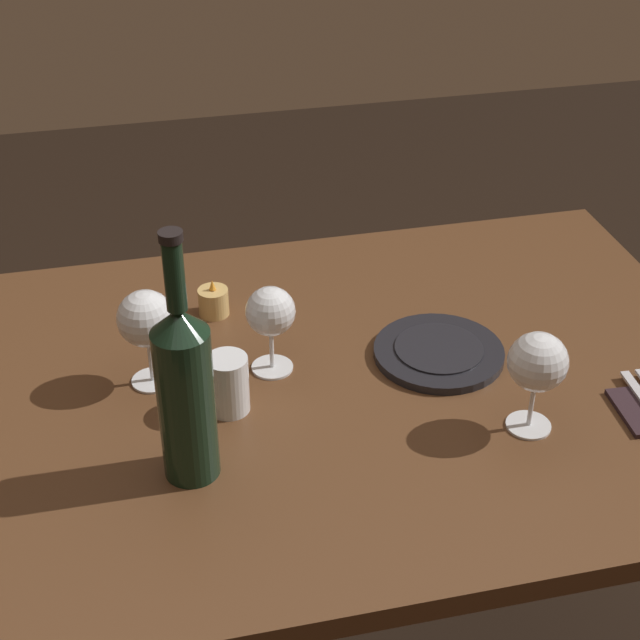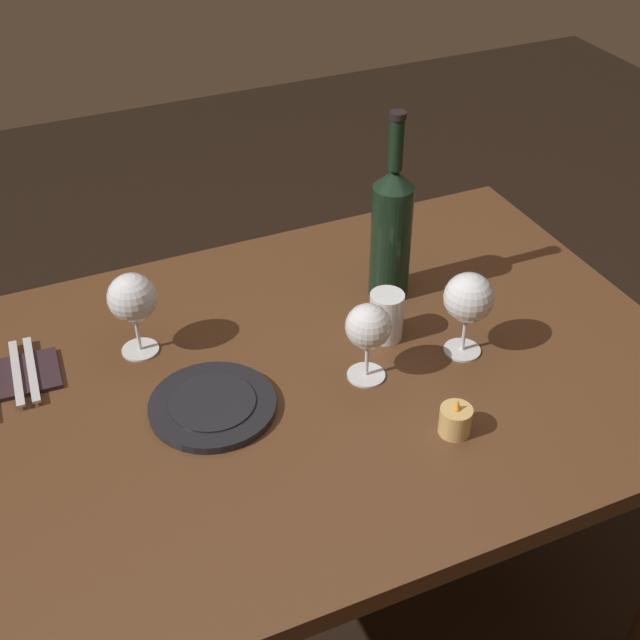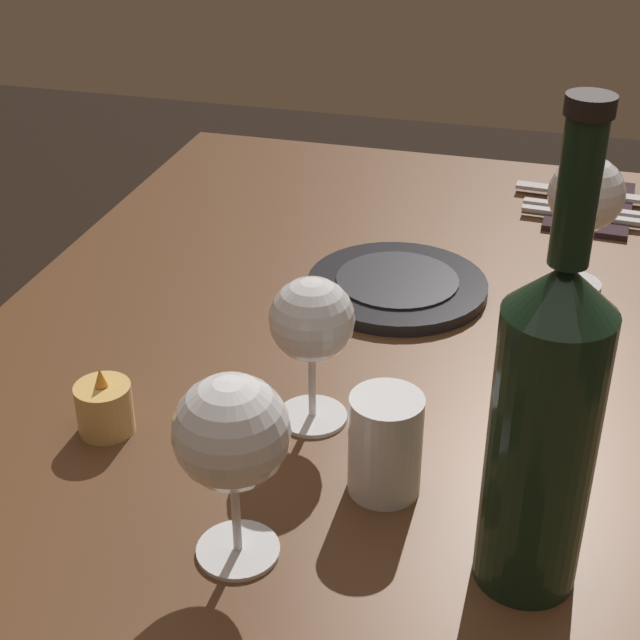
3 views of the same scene
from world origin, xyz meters
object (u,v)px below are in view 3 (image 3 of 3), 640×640
at_px(votive_candle, 105,409).
at_px(folded_napkin, 590,206).
at_px(table_knife, 592,194).
at_px(wine_glass_centre, 312,324).
at_px(fork_inner, 590,209).
at_px(fork_outer, 590,216).
at_px(wine_glass_left, 586,197).
at_px(water_tumbler, 385,449).
at_px(wine_glass_right, 232,436).
at_px(dinner_plate, 397,285).
at_px(wine_bottle, 544,424).

bearing_deg(votive_candle, folded_napkin, -32.99).
bearing_deg(table_knife, wine_glass_centre, 158.49).
relative_size(fork_inner, fork_outer, 1.00).
relative_size(wine_glass_left, fork_inner, 0.88).
bearing_deg(wine_glass_left, water_tumbler, 161.60).
height_order(wine_glass_right, water_tumbler, wine_glass_right).
bearing_deg(wine_glass_right, table_knife, -17.27).
bearing_deg(water_tumbler, fork_inner, -13.58).
relative_size(votive_candle, table_knife, 0.32).
distance_m(wine_glass_right, votive_candle, 0.23).
bearing_deg(dinner_plate, wine_bottle, -156.48).
distance_m(folded_napkin, fork_outer, 0.05).
bearing_deg(table_knife, wine_glass_left, 177.24).
height_order(water_tumbler, table_knife, water_tumbler).
bearing_deg(table_knife, water_tumbler, 167.48).
height_order(folded_napkin, fork_inner, fork_inner).
height_order(votive_candle, table_knife, votive_candle).
bearing_deg(wine_glass_left, wine_glass_right, 156.04).
xyz_separation_m(folded_napkin, table_knife, (0.03, 0.00, 0.01)).
bearing_deg(fork_outer, dinner_plate, 140.65).
distance_m(wine_glass_centre, table_knife, 0.66).
distance_m(wine_bottle, dinner_plate, 0.47).
distance_m(wine_glass_centre, wine_bottle, 0.26).
height_order(wine_bottle, fork_inner, wine_bottle).
bearing_deg(wine_bottle, folded_napkin, -2.26).
relative_size(water_tumbler, table_knife, 0.44).
height_order(votive_candle, dinner_plate, votive_candle).
bearing_deg(wine_bottle, wine_glass_right, 99.40).
xyz_separation_m(wine_glass_left, wine_bottle, (-0.49, 0.02, 0.03)).
height_order(water_tumbler, fork_inner, water_tumbler).
distance_m(wine_glass_left, water_tumbler, 0.45).
bearing_deg(table_knife, wine_glass_right, 162.73).
xyz_separation_m(water_tumbler, folded_napkin, (0.65, -0.15, -0.04)).
xyz_separation_m(water_tumbler, dinner_plate, (0.35, 0.06, -0.03)).
bearing_deg(folded_napkin, table_knife, 0.00).
bearing_deg(water_tumbler, wine_bottle, -119.46).
relative_size(wine_bottle, fork_outer, 2.06).
bearing_deg(fork_inner, votive_candle, 145.96).
bearing_deg(votive_candle, fork_inner, -34.04).
relative_size(wine_glass_right, folded_napkin, 0.82).
distance_m(votive_candle, table_knife, 0.79).
bearing_deg(fork_inner, water_tumbler, 166.42).
xyz_separation_m(dinner_plate, table_knife, (0.34, -0.21, 0.00)).
distance_m(wine_bottle, votive_candle, 0.41).
xyz_separation_m(wine_glass_left, table_knife, (0.27, -0.01, -0.10)).
relative_size(water_tumbler, votive_candle, 1.37).
height_order(fork_outer, table_knife, same).
xyz_separation_m(wine_bottle, folded_napkin, (0.72, -0.03, -0.14)).
distance_m(water_tumbler, folded_napkin, 0.67).
xyz_separation_m(wine_glass_right, dinner_plate, (0.45, -0.04, -0.11)).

